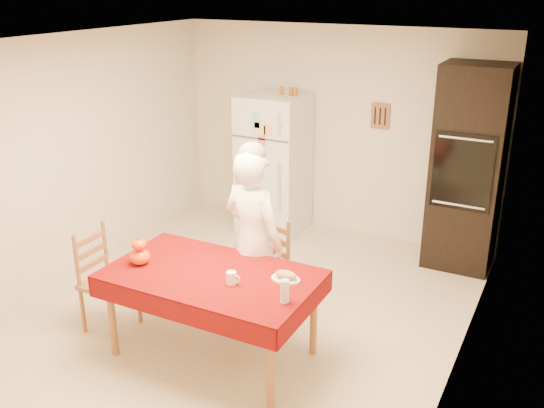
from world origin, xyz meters
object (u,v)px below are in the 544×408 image
Objects in this scene: chair_left at (103,276)px; bread_plate at (286,279)px; pumpkin_lower at (140,257)px; dining_table at (212,281)px; seated_woman at (253,241)px; coffee_mug at (231,278)px; oven_cabinet at (468,169)px; wine_glass at (285,291)px; chair_far at (266,264)px; refrigerator at (274,164)px.

chair_left is 3.96× the size of bread_plate.
dining_table is at bearing 11.51° from pumpkin_lower.
seated_woman reaches higher than coffee_mug.
oven_cabinet reaches higher than dining_table.
chair_left is 1.88m from wine_glass.
coffee_mug is at bearing 172.80° from wine_glass.
chair_far is (0.07, 0.81, -0.18)m from dining_table.
seated_woman is 0.95m from wine_glass.
wine_glass is at bearing -0.56° from pumpkin_lower.
pumpkin_lower is (-0.69, -0.68, -0.01)m from seated_woman.
refrigerator reaches higher than coffee_mug.
wine_glass is 0.73× the size of bread_plate.
seated_woman reaches higher than pumpkin_lower.
pumpkin_lower is at bearing -107.79° from chair_far.
chair_left is at bearing -172.19° from bread_plate.
refrigerator reaches higher than wine_glass.
chair_far reaches higher than dining_table.
chair_left reaches higher than bread_plate.
chair_far reaches higher than bread_plate.
chair_left is 5.55× the size of pumpkin_lower.
chair_left is at bearing -176.55° from dining_table.
dining_table is (0.81, -2.68, -0.16)m from refrigerator.
dining_table is 0.62m from bread_plate.
refrigerator is 2.78m from chair_left.
pumpkin_lower is at bearing -86.08° from refrigerator.
oven_cabinet is 2.32× the size of chair_left.
coffee_mug is at bearing -61.02° from chair_far.
coffee_mug is 0.58× the size of pumpkin_lower.
wine_glass is (-0.74, -2.87, -0.25)m from oven_cabinet.
dining_table is 7.08× the size of bread_plate.
bread_plate is at bearing 13.62° from pumpkin_lower.
refrigerator is 1.00× the size of dining_table.
pumpkin_lower is at bearing -126.20° from oven_cabinet.
bread_plate is (1.20, 0.29, -0.05)m from pumpkin_lower.
seated_woman is 0.97m from pumpkin_lower.
chair_left is (-0.30, -2.75, -0.34)m from refrigerator.
dining_table is 1.79× the size of chair_left.
coffee_mug is at bearing -69.25° from refrigerator.
wine_glass reaches higher than bread_plate.
chair_left is 1.38m from seated_woman.
chair_left reaches higher than dining_table.
chair_far is at bearing 128.74° from bread_plate.
refrigerator is at bearing -178.82° from oven_cabinet.
refrigerator is 2.80m from dining_table.
bread_plate is (1.40, -2.51, -0.08)m from refrigerator.
coffee_mug is 0.50m from wine_glass.
dining_table is 1.02× the size of seated_woman.
refrigerator is 9.66× the size of wine_glass.
chair_far is 1.47m from chair_left.
seated_woman is (0.08, 0.56, 0.14)m from dining_table.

